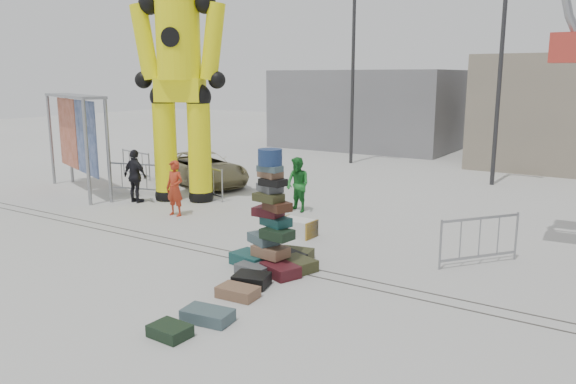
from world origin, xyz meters
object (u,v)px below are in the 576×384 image
Objects in this scene: crash_test_dummy at (179,73)px; banner_scaffold at (75,120)px; pedestrian_red at (175,188)px; lamp_post_right at (503,65)px; lamp_post_left at (355,67)px; barricade_wheel_front at (479,240)px; barricade_dummy_b at (134,178)px; pedestrian_black at (135,176)px; barricade_dummy_c at (205,182)px; barricade_dummy_a at (136,164)px; steamer_trunk at (297,228)px; pedestrian_green at (298,185)px; parked_suv at (203,168)px; suitcase_tower at (272,236)px.

crash_test_dummy is 1.68× the size of banner_scaffold.
lamp_post_right is at bearing 54.03° from pedestrian_red.
lamp_post_left is 15.27m from barricade_wheel_front.
barricade_dummy_b is 1.54m from pedestrian_black.
barricade_dummy_c is at bearing -135.38° from lamp_post_right.
barricade_dummy_a is at bearing -39.74° from pedestrian_black.
crash_test_dummy is 4.28m from barricade_dummy_b.
barricade_dummy_b is at bearing 171.77° from steamer_trunk.
barricade_wheel_front is 1.20× the size of pedestrian_green.
barricade_dummy_a is at bearing 118.32° from parked_suv.
barricade_dummy_b is (-3.34, -10.55, -3.93)m from lamp_post_left.
lamp_post_right is 9.45m from pedestrian_green.
banner_scaffold is 2.86× the size of pedestrian_red.
suitcase_tower is at bearing -47.49° from pedestrian_green.
parked_suv reaches higher than barricade_dummy_a.
banner_scaffold reaches higher than suitcase_tower.
pedestrian_green is (-4.07, -7.72, -3.65)m from lamp_post_right.
lamp_post_left is at bearing 57.41° from barricade_dummy_b.
lamp_post_left reaches higher than barricade_wheel_front.
lamp_post_right is 11.64m from barricade_dummy_c.
barricade_dummy_b is (-7.68, 1.45, 0.33)m from steamer_trunk.
barricade_dummy_c is (0.28, 0.75, -3.63)m from crash_test_dummy.
lamp_post_left is at bearing 88.83° from pedestrian_red.
parked_suv is at bearing 108.88° from barricade_wheel_front.
banner_scaffold is 3.78m from barricade_dummy_a.
lamp_post_left is at bearing 112.37° from steamer_trunk.
barricade_dummy_c is 1.21× the size of pedestrian_red.
lamp_post_right is 4.00× the size of barricade_dummy_c.
crash_test_dummy reaches higher than barricade_dummy_b.
barricade_wheel_front is (9.97, -1.33, -3.63)m from crash_test_dummy.
pedestrian_red reaches higher than barricade_dummy_b.
parked_suv is (-1.34, 2.49, -3.57)m from crash_test_dummy.
pedestrian_black is 0.39× the size of parked_suv.
barricade_dummy_b is at bearing 153.87° from pedestrian_red.
suitcase_tower is at bearing -39.43° from barricade_dummy_b.
lamp_post_right reaches higher than steamer_trunk.
barricade_dummy_c is 1.00× the size of barricade_wheel_front.
banner_scaffold is at bearing 179.09° from steamer_trunk.
parked_suv is (-9.42, -5.95, -3.86)m from lamp_post_right.
lamp_post_right is 13.71m from pedestrian_black.
parked_suv is (-1.63, 1.74, 0.07)m from barricade_dummy_c.
pedestrian_green reaches higher than pedestrian_red.
crash_test_dummy is at bearing -129.54° from parked_suv.
suitcase_tower reaches higher than barricade_dummy_b.
lamp_post_right reaches higher than pedestrian_green.
lamp_post_left is 4.83× the size of pedestrian_red.
barricade_dummy_a is at bearing 145.05° from pedestrian_red.
barricade_wheel_front is 1.14× the size of pedestrian_black.
pedestrian_black is at bearing -159.50° from crash_test_dummy.
barricade_wheel_front is at bearing 3.29° from barricade_dummy_c.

